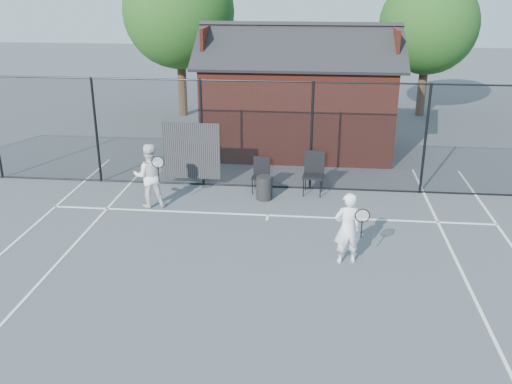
# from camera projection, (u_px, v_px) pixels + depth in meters

# --- Properties ---
(ground) EXTENTS (80.00, 80.00, 0.00)m
(ground) POSITION_uv_depth(u_px,v_px,m) (255.00, 274.00, 11.32)
(ground) COLOR #4B5256
(ground) RESTS_ON ground
(court_lines) EXTENTS (11.02, 18.00, 0.01)m
(court_lines) POSITION_uv_depth(u_px,v_px,m) (247.00, 310.00, 10.09)
(court_lines) COLOR white
(court_lines) RESTS_ON ground
(fence) EXTENTS (22.04, 3.00, 3.00)m
(fence) POSITION_uv_depth(u_px,v_px,m) (263.00, 137.00, 15.49)
(fence) COLOR black
(fence) RESTS_ON ground
(clubhouse) EXTENTS (6.50, 4.36, 4.19)m
(clubhouse) POSITION_uv_depth(u_px,v_px,m) (298.00, 102.00, 19.07)
(clubhouse) COLOR #5E2116
(clubhouse) RESTS_ON ground
(tree_left) EXTENTS (4.48, 4.48, 6.44)m
(tree_left) POSITION_uv_depth(u_px,v_px,m) (179.00, 12.00, 22.83)
(tree_left) COLOR #371F16
(tree_left) RESTS_ON ground
(tree_right) EXTENTS (3.97, 3.97, 5.70)m
(tree_right) POSITION_uv_depth(u_px,v_px,m) (428.00, 25.00, 22.96)
(tree_right) COLOR #371F16
(tree_right) RESTS_ON ground
(player_front) EXTENTS (0.72, 0.56, 1.53)m
(player_front) POSITION_uv_depth(u_px,v_px,m) (347.00, 228.00, 11.55)
(player_front) COLOR white
(player_front) RESTS_ON ground
(player_back) EXTENTS (0.96, 0.81, 1.66)m
(player_back) POSITION_uv_depth(u_px,v_px,m) (150.00, 176.00, 14.40)
(player_back) COLOR white
(player_back) RESTS_ON ground
(chair_left) EXTENTS (0.49, 0.51, 0.94)m
(chair_left) POSITION_uv_depth(u_px,v_px,m) (260.00, 176.00, 15.47)
(chair_left) COLOR black
(chair_left) RESTS_ON ground
(chair_right) EXTENTS (0.60, 0.62, 1.14)m
(chair_right) POSITION_uv_depth(u_px,v_px,m) (313.00, 174.00, 15.29)
(chair_right) COLOR black
(chair_right) RESTS_ON ground
(waste_bin) EXTENTS (0.48, 0.48, 0.63)m
(waste_bin) POSITION_uv_depth(u_px,v_px,m) (264.00, 188.00, 15.04)
(waste_bin) COLOR black
(waste_bin) RESTS_ON ground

